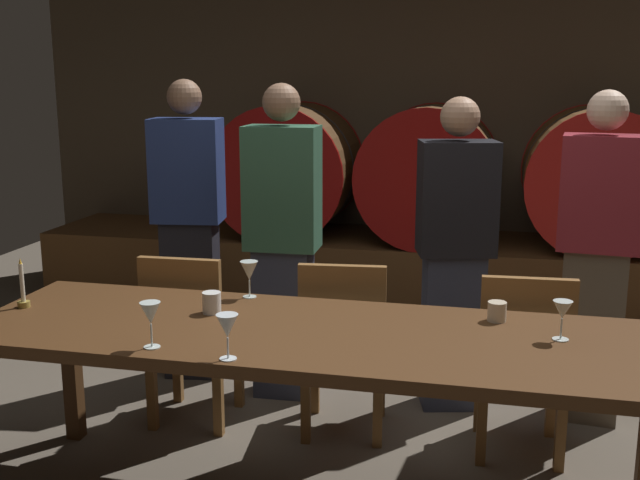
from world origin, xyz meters
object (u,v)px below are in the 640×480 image
at_px(candle_center, 23,294).
at_px(cup_left, 212,303).
at_px(dining_table, 318,347).
at_px(chair_center, 344,340).
at_px(chair_left, 190,331).
at_px(guest_center_right, 455,254).
at_px(wine_glass_far_left, 150,314).
at_px(cup_right, 497,311).
at_px(wine_barrel_right, 596,179).
at_px(wine_glass_center_right, 227,327).
at_px(wine_glass_far_right, 562,311).
at_px(guest_center_left, 283,241).
at_px(guest_far_left, 189,229).
at_px(wine_barrel_left, 290,170).
at_px(wine_barrel_center, 430,174).
at_px(chair_right, 523,356).
at_px(wine_glass_center_left, 249,272).
at_px(guest_far_right, 596,257).

bearing_deg(candle_center, cup_left, 7.24).
relative_size(dining_table, chair_center, 3.11).
xyz_separation_m(chair_left, guest_center_right, (1.24, 0.52, 0.33)).
distance_m(wine_glass_far_left, cup_right, 1.34).
distance_m(chair_left, chair_center, 0.76).
height_order(wine_barrel_right, guest_center_right, guest_center_right).
xyz_separation_m(guest_center_right, wine_glass_center_right, (-0.68, -1.51, 0.06)).
height_order(chair_left, cup_right, chair_left).
bearing_deg(chair_left, wine_glass_far_right, 160.78).
xyz_separation_m(guest_center_left, cup_left, (-0.03, -0.98, -0.05)).
distance_m(candle_center, cup_right, 1.96).
bearing_deg(wine_barrel_right, wine_glass_far_left, -120.77).
bearing_deg(guest_far_left, wine_barrel_left, -105.07).
relative_size(wine_barrel_center, cup_left, 11.03).
xyz_separation_m(guest_far_left, guest_center_left, (0.59, -0.15, -0.01)).
bearing_deg(candle_center, wine_glass_center_right, -19.92).
distance_m(chair_right, guest_far_left, 1.96).
bearing_deg(guest_far_left, wine_glass_center_right, 108.10).
height_order(chair_right, wine_glass_center_right, wine_glass_center_right).
bearing_deg(guest_center_left, candle_center, 50.41).
relative_size(chair_left, cup_right, 11.26).
bearing_deg(chair_right, cup_right, 67.35).
distance_m(dining_table, wine_glass_center_right, 0.47).
distance_m(wine_barrel_center, wine_glass_center_right, 3.16).
bearing_deg(cup_left, wine_barrel_center, 76.23).
height_order(wine_barrel_center, guest_center_left, guest_center_left).
relative_size(guest_center_left, wine_glass_far_right, 11.19).
height_order(wine_barrel_center, cup_right, wine_barrel_center).
bearing_deg(candle_center, wine_glass_center_left, 21.78).
relative_size(wine_barrel_right, dining_table, 0.36).
xyz_separation_m(chair_right, guest_far_right, (0.34, 0.51, 0.35)).
bearing_deg(wine_glass_far_left, wine_barrel_right, 59.23).
distance_m(guest_center_right, cup_left, 1.38).
distance_m(chair_right, cup_left, 1.40).
bearing_deg(wine_barrel_left, cup_left, -81.81).
bearing_deg(guest_far_right, chair_left, 21.18).
bearing_deg(wine_glass_center_left, cup_left, -107.88).
distance_m(guest_center_right, cup_right, 0.90).
bearing_deg(wine_glass_far_left, wine_glass_center_left, 77.92).
xyz_separation_m(wine_glass_far_left, cup_right, (1.20, 0.59, -0.09)).
xyz_separation_m(dining_table, wine_glass_center_right, (-0.24, -0.36, 0.18)).
height_order(guest_far_left, wine_glass_center_right, guest_far_left).
xyz_separation_m(guest_far_left, wine_glass_far_right, (1.93, -1.14, 0.01)).
relative_size(chair_left, wine_glass_center_right, 5.46).
bearing_deg(guest_center_right, candle_center, 19.51).
bearing_deg(chair_center, dining_table, 86.71).
xyz_separation_m(wine_barrel_center, guest_center_left, (-0.62, -1.68, -0.16)).
xyz_separation_m(guest_center_right, cup_right, (0.21, -0.87, -0.02)).
bearing_deg(wine_barrel_center, guest_far_right, -59.48).
bearing_deg(guest_center_right, chair_right, 110.06).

